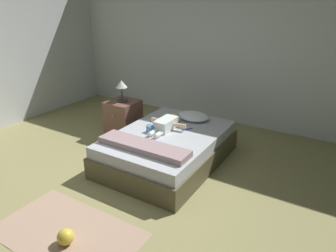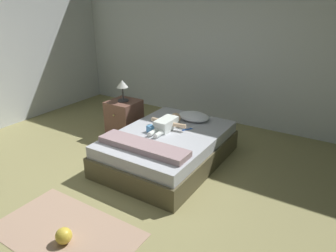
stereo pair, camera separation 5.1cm
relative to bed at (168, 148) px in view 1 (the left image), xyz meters
name	(u,v)px [view 1 (the left image)]	position (x,y,z in m)	size (l,w,h in m)	color
ground_plane	(108,201)	(-0.10, -1.10, -0.21)	(8.00, 8.00, 0.00)	#968E5A
wall_behind_bed	(222,39)	(-0.10, 1.90, 1.22)	(8.00, 0.12, 2.86)	silver
bed	(168,148)	(0.00, 0.00, 0.00)	(1.28, 1.81, 0.43)	brown
pillow	(193,116)	(0.06, 0.60, 0.27)	(0.47, 0.34, 0.11)	white
baby	(168,123)	(-0.09, 0.13, 0.29)	(0.53, 0.65, 0.16)	white
toothbrush	(188,129)	(0.17, 0.24, 0.22)	(0.10, 0.15, 0.02)	blue
nightstand	(123,118)	(-1.07, 0.39, 0.08)	(0.45, 0.48, 0.57)	brown
lamp	(122,87)	(-1.07, 0.39, 0.60)	(0.18, 0.18, 0.33)	#333338
rug	(68,233)	(-0.09, -1.68, -0.21)	(1.41, 0.82, 0.01)	tan
toy_ball	(66,237)	(0.01, -1.78, -0.13)	(0.15, 0.15, 0.15)	gold
blanket	(144,146)	(0.00, -0.55, 0.25)	(1.15, 0.28, 0.07)	#A7898E
toy_block	(151,129)	(-0.21, -0.09, 0.26)	(0.10, 0.10, 0.09)	#589DDB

